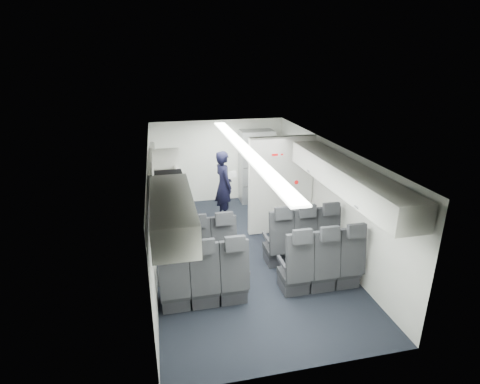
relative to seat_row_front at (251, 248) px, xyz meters
name	(u,v)px	position (x,y,z in m)	size (l,w,h in m)	color
cabin_shell	(245,200)	(0.00, 0.53, 0.72)	(3.41, 6.01, 2.16)	black
seat_row_front	(251,248)	(0.00, 0.00, 0.00)	(3.33, 0.56, 1.24)	#27282B
seat_row_mid	(265,275)	(0.00, -0.90, 0.00)	(3.33, 0.56, 1.24)	#27282B
overhead_bin_left_rear	(172,212)	(-1.40, -1.47, 1.46)	(0.53, 1.80, 0.40)	white
overhead_bin_left_front_open	(165,179)	(-1.44, 0.28, 1.33)	(0.64, 1.70, 0.72)	#9E9E93
overhead_bin_right_rear	(375,195)	(1.40, -1.47, 1.46)	(0.53, 1.80, 0.40)	white
overhead_bin_right_front	(322,162)	(1.40, 0.28, 1.46)	(0.53, 1.70, 0.40)	white
bulkhead_partition	(281,185)	(0.98, 1.33, 0.67)	(1.40, 0.15, 2.13)	silver
galley_unit	(256,166)	(0.95, 3.25, 0.55)	(0.85, 0.52, 1.90)	#939399
boarding_door	(156,188)	(-1.64, 2.09, 0.55)	(0.12, 1.27, 1.86)	silver
flight_attendant	(224,186)	(-0.09, 2.29, 0.43)	(0.60, 0.40, 1.66)	black
carry_on_bag	(169,180)	(-1.39, -0.07, 1.42)	(0.43, 0.30, 0.26)	black
papers	(232,175)	(0.10, 2.24, 0.69)	(0.22, 0.02, 0.16)	white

